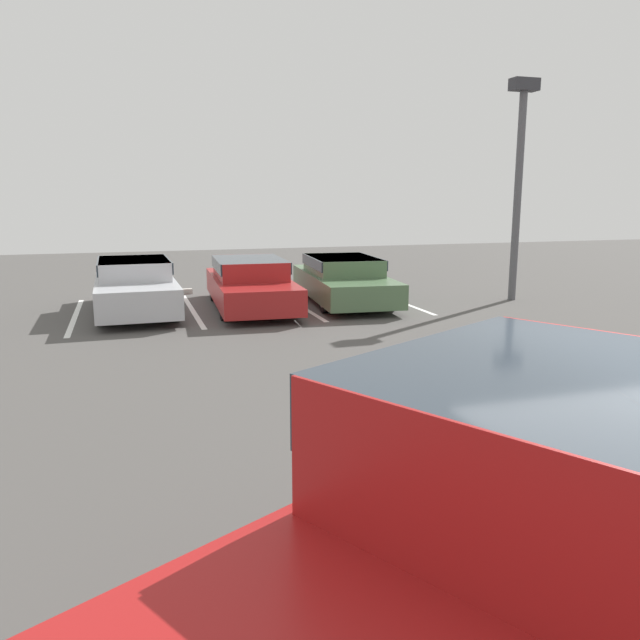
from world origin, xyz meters
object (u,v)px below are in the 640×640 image
(parked_sedan_a, at_px, (135,284))
(parked_sedan_b, at_px, (250,282))
(wheel_stop_curb, at_px, (161,292))
(parked_sedan_c, at_px, (343,278))
(pickup_truck, at_px, (595,536))
(light_post, at_px, (519,168))

(parked_sedan_a, relative_size, parked_sedan_b, 0.96)
(wheel_stop_curb, bearing_deg, parked_sedan_a, -105.21)
(parked_sedan_b, distance_m, parked_sedan_c, 2.46)
(pickup_truck, bearing_deg, parked_sedan_c, 47.84)
(pickup_truck, xyz_separation_m, parked_sedan_b, (0.60, 12.43, -0.28))
(parked_sedan_b, distance_m, wheel_stop_curb, 3.49)
(light_post, distance_m, wheel_stop_curb, 10.11)
(parked_sedan_c, xyz_separation_m, light_post, (4.39, -0.97, 2.77))
(light_post, bearing_deg, pickup_truck, -122.65)
(pickup_truck, height_order, light_post, light_post)
(pickup_truck, bearing_deg, parked_sedan_a, 70.82)
(parked_sedan_a, relative_size, parked_sedan_c, 0.94)
(pickup_truck, height_order, parked_sedan_b, pickup_truck)
(pickup_truck, height_order, wheel_stop_curb, pickup_truck)
(parked_sedan_b, relative_size, light_post, 0.87)
(parked_sedan_c, bearing_deg, light_post, 82.72)
(parked_sedan_c, height_order, wheel_stop_curb, parked_sedan_c)
(parked_sedan_c, bearing_deg, parked_sedan_b, -80.98)
(parked_sedan_a, distance_m, parked_sedan_c, 5.14)
(parked_sedan_b, bearing_deg, wheel_stop_curb, -141.83)
(light_post, bearing_deg, parked_sedan_c, 167.52)
(parked_sedan_a, xyz_separation_m, parked_sedan_b, (2.68, -0.23, -0.02))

